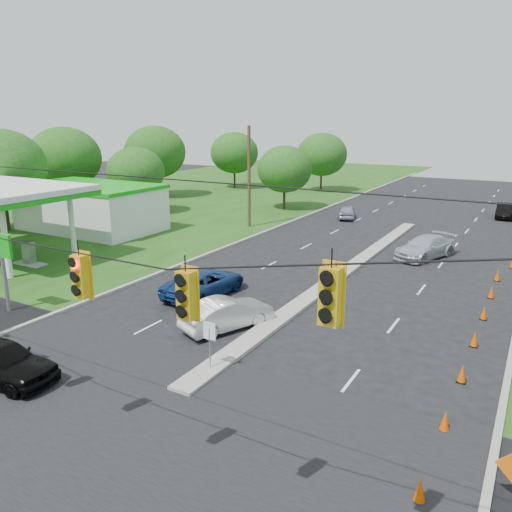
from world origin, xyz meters
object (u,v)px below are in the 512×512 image
Objects in this scene: black_sedan at (0,361)px; white_sedan at (227,313)px; blue_pickup at (204,283)px; gas_station at (77,204)px.

black_sedan reaches higher than white_sedan.
white_sedan is at bearing 140.32° from blue_pickup.
blue_pickup is at bearing -21.57° from gas_station.
black_sedan is 0.87× the size of blue_pickup.
white_sedan is (21.93, -10.43, -1.84)m from gas_station.
gas_station is 25.52m from black_sedan.
white_sedan is at bearing -25.44° from gas_station.
white_sedan is (4.69, 8.30, -0.06)m from black_sedan.
gas_station is 4.21× the size of black_sedan.
white_sedan is 0.83× the size of blue_pickup.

